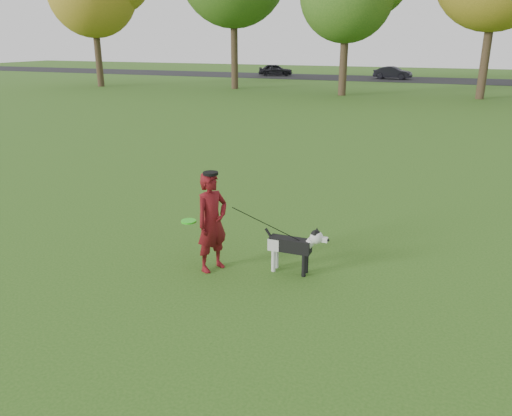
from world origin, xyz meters
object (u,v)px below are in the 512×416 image
at_px(dog, 295,244).
at_px(car_left, 275,70).
at_px(man, 212,222).
at_px(car_mid, 393,73).

relative_size(dog, car_left, 0.31).
height_order(dog, car_left, car_left).
xyz_separation_m(man, car_left, (-13.04, 39.90, -0.20)).
distance_m(man, dog, 1.29).
xyz_separation_m(man, dog, (1.21, 0.33, -0.30)).
bearing_deg(car_mid, man, -167.75).
bearing_deg(car_mid, car_left, 99.10).
relative_size(man, dog, 1.53).
bearing_deg(man, dog, -51.42).
height_order(dog, car_mid, car_mid).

